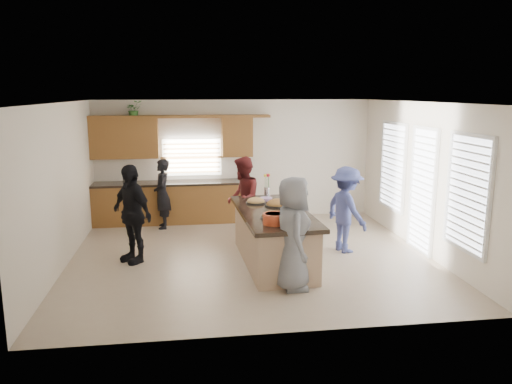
{
  "coord_description": "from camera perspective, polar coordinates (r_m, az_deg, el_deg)",
  "views": [
    {
      "loc": [
        -1.11,
        -8.7,
        2.98
      ],
      "look_at": [
        0.14,
        0.3,
        1.15
      ],
      "focal_mm": 35.0,
      "sensor_mm": 36.0,
      "label": 1
    }
  ],
  "objects": [
    {
      "name": "flower_vase",
      "position": [
        9.83,
        1.26,
        0.97
      ],
      "size": [
        0.14,
        0.14,
        0.45
      ],
      "color": "silver",
      "rests_on": "island"
    },
    {
      "name": "woman_right_front",
      "position": [
        7.6,
        4.25,
        -4.75
      ],
      "size": [
        0.59,
        0.88,
        1.75
      ],
      "primitive_type": "imported",
      "rotation": [
        0.0,
        0.0,
        1.53
      ],
      "color": "slate",
      "rests_on": "ground"
    },
    {
      "name": "woman_left_front",
      "position": [
        9.04,
        -14.03,
        -2.41
      ],
      "size": [
        0.99,
        1.06,
        1.75
      ],
      "primitive_type": "imported",
      "rotation": [
        0.0,
        0.0,
        -0.87
      ],
      "color": "black",
      "rests_on": "ground"
    },
    {
      "name": "back_cabinetry",
      "position": [
        11.62,
        -9.55,
        0.98
      ],
      "size": [
        4.08,
        0.66,
        2.46
      ],
      "color": "brown",
      "rests_on": "ground"
    },
    {
      "name": "woman_left_back",
      "position": [
        11.17,
        -10.65,
        -0.22
      ],
      "size": [
        0.41,
        0.58,
        1.54
      ],
      "primitive_type": "imported",
      "rotation": [
        0.0,
        0.0,
        -1.5
      ],
      "color": "black",
      "rests_on": "ground"
    },
    {
      "name": "salad_bowl",
      "position": [
        7.79,
        2.1,
        -3.02
      ],
      "size": [
        0.36,
        0.36,
        0.17
      ],
      "color": "#E44F29",
      "rests_on": "island"
    },
    {
      "name": "island",
      "position": [
        8.81,
        1.99,
        -5.29
      ],
      "size": [
        1.27,
        2.75,
        0.95
      ],
      "rotation": [
        0.0,
        0.0,
        0.04
      ],
      "color": "tan",
      "rests_on": "ground"
    },
    {
      "name": "plate_stack",
      "position": [
        9.5,
        1.15,
        -0.8
      ],
      "size": [
        0.24,
        0.24,
        0.05
      ],
      "primitive_type": "cylinder",
      "color": "#AF87C4",
      "rests_on": "island"
    },
    {
      "name": "floor",
      "position": [
        9.26,
        -0.62,
        -7.38
      ],
      "size": [
        6.5,
        6.5,
        0.0
      ],
      "primitive_type": "plane",
      "color": "tan",
      "rests_on": "ground"
    },
    {
      "name": "platter_front",
      "position": [
        8.18,
        1.98,
        -2.79
      ],
      "size": [
        0.43,
        0.43,
        0.17
      ],
      "color": "black",
      "rests_on": "island"
    },
    {
      "name": "right_wall_glazing",
      "position": [
        9.74,
        18.62,
        1.1
      ],
      "size": [
        0.06,
        4.0,
        2.25
      ],
      "color": "white",
      "rests_on": "ground"
    },
    {
      "name": "woman_left_mid",
      "position": [
        10.1,
        -1.51,
        -0.77
      ],
      "size": [
        0.78,
        0.93,
        1.71
      ],
      "primitive_type": "imported",
      "rotation": [
        0.0,
        0.0,
        -1.74
      ],
      "color": "maroon",
      "rests_on": "ground"
    },
    {
      "name": "room_shell",
      "position": [
        8.84,
        -0.65,
        4.37
      ],
      "size": [
        6.52,
        6.02,
        2.81
      ],
      "color": "silver",
      "rests_on": "ground"
    },
    {
      "name": "woman_right_back",
      "position": [
        9.5,
        10.28,
        -1.99
      ],
      "size": [
        0.92,
        1.19,
        1.62
      ],
      "primitive_type": "imported",
      "rotation": [
        0.0,
        0.0,
        1.92
      ],
      "color": "#39427D",
      "rests_on": "ground"
    },
    {
      "name": "clear_cup",
      "position": [
        7.89,
        5.02,
        -3.15
      ],
      "size": [
        0.09,
        0.09,
        0.11
      ],
      "primitive_type": "cylinder",
      "color": "white",
      "rests_on": "island"
    },
    {
      "name": "platter_back",
      "position": [
        9.26,
        -0.02,
        -1.1
      ],
      "size": [
        0.37,
        0.37,
        0.15
      ],
      "color": "black",
      "rests_on": "island"
    },
    {
      "name": "platter_mid",
      "position": [
        9.05,
        2.54,
        -1.4
      ],
      "size": [
        0.47,
        0.47,
        0.19
      ],
      "color": "black",
      "rests_on": "island"
    },
    {
      "name": "potted_plant",
      "position": [
        11.58,
        -13.78,
        9.16
      ],
      "size": [
        0.44,
        0.42,
        0.39
      ],
      "primitive_type": "imported",
      "rotation": [
        0.0,
        0.0,
        0.43
      ],
      "color": "#3A7B31",
      "rests_on": "back_cabinetry"
    }
  ]
}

